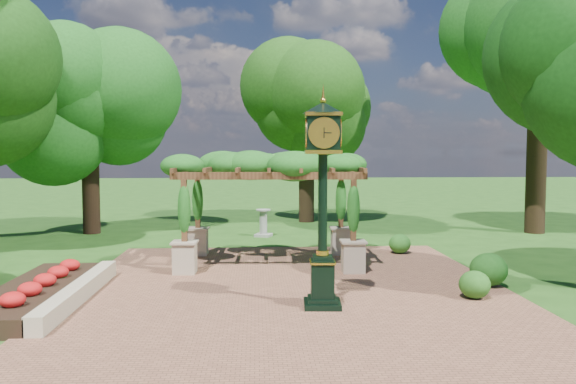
{
  "coord_description": "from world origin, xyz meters",
  "views": [
    {
      "loc": [
        -0.8,
        -11.55,
        3.18
      ],
      "look_at": [
        0.0,
        2.5,
        2.2
      ],
      "focal_mm": 35.0,
      "sensor_mm": 36.0,
      "label": 1
    }
  ],
  "objects": [
    {
      "name": "flower_bed",
      "position": [
        -5.5,
        0.5,
        0.18
      ],
      "size": [
        1.5,
        5.0,
        0.36
      ],
      "primitive_type": "cube",
      "color": "red",
      "rests_on": "ground"
    },
    {
      "name": "shrub_back",
      "position": [
        3.69,
        5.62,
        0.34
      ],
      "size": [
        0.71,
        0.71,
        0.61
      ],
      "primitive_type": "ellipsoid",
      "rotation": [
        0.0,
        0.0,
        0.06
      ],
      "color": "#296A1E",
      "rests_on": "brick_plaza"
    },
    {
      "name": "pergola",
      "position": [
        -0.43,
        4.35,
        2.65
      ],
      "size": [
        5.21,
        3.36,
        3.23
      ],
      "rotation": [
        0.0,
        0.0,
        -0.03
      ],
      "color": "tan",
      "rests_on": "brick_plaza"
    },
    {
      "name": "tree_west_far",
      "position": [
        -7.31,
        10.9,
        5.03
      ],
      "size": [
        4.48,
        4.48,
        7.32
      ],
      "color": "black",
      "rests_on": "ground"
    },
    {
      "name": "shrub_front",
      "position": [
        3.91,
        0.15,
        0.34
      ],
      "size": [
        0.86,
        0.86,
        0.6
      ],
      "primitive_type": "ellipsoid",
      "rotation": [
        0.0,
        0.0,
        -0.35
      ],
      "color": "#235718",
      "rests_on": "brick_plaza"
    },
    {
      "name": "brick_plaza",
      "position": [
        0.0,
        1.0,
        0.02
      ],
      "size": [
        10.0,
        12.0,
        0.04
      ],
      "primitive_type": "cube",
      "color": "brown",
      "rests_on": "ground"
    },
    {
      "name": "tree_east_far",
      "position": [
        10.28,
        10.04,
        7.35
      ],
      "size": [
        5.22,
        5.22,
        10.7
      ],
      "color": "black",
      "rests_on": "ground"
    },
    {
      "name": "sundial",
      "position": [
        -0.53,
        9.67,
        0.46
      ],
      "size": [
        0.73,
        0.73,
        1.04
      ],
      "rotation": [
        0.0,
        0.0,
        -0.33
      ],
      "color": "#989890",
      "rests_on": "ground"
    },
    {
      "name": "shrub_mid",
      "position": [
        4.68,
        1.24,
        0.43
      ],
      "size": [
        1.13,
        1.13,
        0.78
      ],
      "primitive_type": "ellipsoid",
      "rotation": [
        0.0,
        0.0,
        0.37
      ],
      "color": "#1C5016",
      "rests_on": "brick_plaza"
    },
    {
      "name": "tree_north",
      "position": [
        1.53,
        14.18,
        5.05
      ],
      "size": [
        4.3,
        4.3,
        7.36
      ],
      "color": "black",
      "rests_on": "ground"
    },
    {
      "name": "pedestal_clock",
      "position": [
        0.54,
        -0.32,
        2.54
      ],
      "size": [
        0.89,
        0.89,
        4.25
      ],
      "rotation": [
        0.0,
        0.0,
        -0.06
      ],
      "color": "black",
      "rests_on": "brick_plaza"
    },
    {
      "name": "ground",
      "position": [
        0.0,
        0.0,
        0.0
      ],
      "size": [
        120.0,
        120.0,
        0.0
      ],
      "primitive_type": "plane",
      "color": "#1E4714",
      "rests_on": "ground"
    },
    {
      "name": "border_wall",
      "position": [
        -4.6,
        0.5,
        0.2
      ],
      "size": [
        0.35,
        5.0,
        0.4
      ],
      "primitive_type": "cube",
      "color": "#C6B793",
      "rests_on": "ground"
    }
  ]
}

